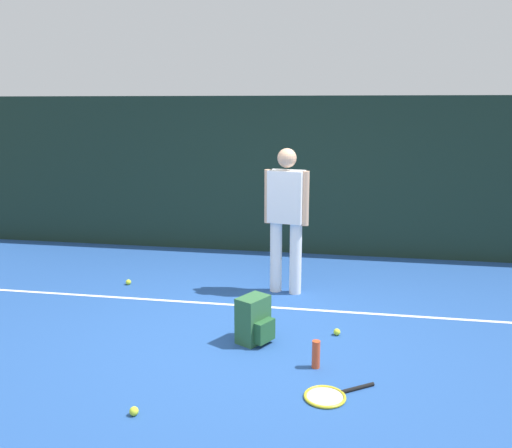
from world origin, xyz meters
name	(u,v)px	position (x,y,z in m)	size (l,w,h in m)	color
ground_plane	(249,332)	(0.00, 0.00, 0.00)	(12.00, 12.00, 0.00)	#234C93
back_fence	(287,176)	(0.00, 3.00, 1.15)	(10.00, 0.10, 2.30)	#192D23
court_line	(261,307)	(0.00, 0.69, 0.00)	(9.00, 0.05, 0.00)	white
tennis_player	(286,212)	(0.21, 1.22, 0.97)	(0.52, 0.29, 1.70)	white
tennis_racket	(328,396)	(0.82, -1.07, 0.01)	(0.60, 0.49, 0.03)	black
backpack	(254,321)	(0.09, -0.19, 0.21)	(0.37, 0.36, 0.44)	#2D6038
tennis_ball_near_player	(128,282)	(-1.73, 1.15, 0.03)	(0.07, 0.07, 0.07)	#CCE033
tennis_ball_by_fence	(134,411)	(-0.55, -1.55, 0.03)	(0.07, 0.07, 0.07)	#CCE033
tennis_ball_mid_court	(337,332)	(0.85, 0.08, 0.03)	(0.07, 0.07, 0.07)	#CCE033
water_bottle	(316,354)	(0.69, -0.61, 0.12)	(0.07, 0.07, 0.24)	#D84C26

